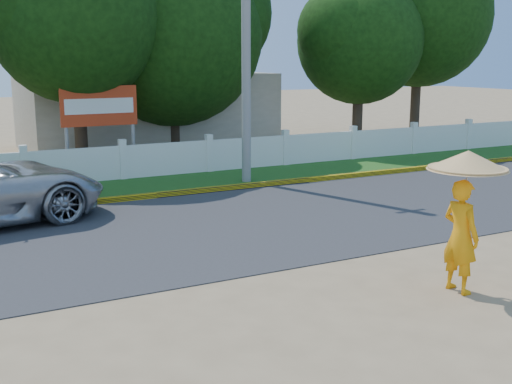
% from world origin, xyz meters
% --- Properties ---
extents(ground, '(120.00, 120.00, 0.00)m').
position_xyz_m(ground, '(0.00, 0.00, 0.00)').
color(ground, '#9E8460').
rests_on(ground, ground).
extents(road, '(60.00, 7.00, 0.02)m').
position_xyz_m(road, '(0.00, 4.50, 0.01)').
color(road, '#38383A').
rests_on(road, ground).
extents(grass_verge, '(60.00, 3.50, 0.03)m').
position_xyz_m(grass_verge, '(0.00, 9.75, 0.01)').
color(grass_verge, '#2D601E').
rests_on(grass_verge, ground).
extents(curb, '(40.00, 0.18, 0.16)m').
position_xyz_m(curb, '(0.00, 8.05, 0.08)').
color(curb, yellow).
rests_on(curb, ground).
extents(fence, '(40.00, 0.10, 1.10)m').
position_xyz_m(fence, '(0.00, 11.20, 0.55)').
color(fence, silver).
rests_on(fence, ground).
extents(building_near, '(10.00, 6.00, 3.20)m').
position_xyz_m(building_near, '(3.00, 18.00, 1.60)').
color(building_near, '#B7AD99').
rests_on(building_near, ground).
extents(utility_pole, '(0.28, 0.28, 8.97)m').
position_xyz_m(utility_pole, '(3.31, 8.98, 4.49)').
color(utility_pole, gray).
rests_on(utility_pole, ground).
extents(monk_with_parasol, '(1.31, 1.31, 2.38)m').
position_xyz_m(monk_with_parasol, '(2.14, -1.25, 1.55)').
color(monk_with_parasol, orange).
rests_on(monk_with_parasol, ground).
extents(billboard, '(2.50, 0.13, 2.95)m').
position_xyz_m(billboard, '(-0.40, 12.30, 2.14)').
color(billboard, gray).
rests_on(billboard, ground).
extents(tree_row, '(35.23, 7.74, 8.88)m').
position_xyz_m(tree_row, '(2.24, 14.32, 4.87)').
color(tree_row, '#473828').
rests_on(tree_row, ground).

